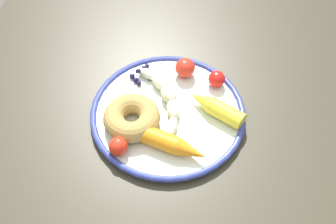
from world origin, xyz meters
TOP-DOWN VIEW (x-y plane):
  - dining_table at (0.00, 0.00)m, footprint 1.02×0.81m
  - plate at (-0.00, 0.05)m, footprint 0.30×0.30m
  - banana at (-0.03, 0.04)m, footprint 0.16×0.11m
  - carrot_orange at (0.08, 0.07)m, footprint 0.06×0.14m
  - carrot_yellow at (-0.02, 0.13)m, footprint 0.08×0.12m
  - donut at (0.04, -0.01)m, footprint 0.15×0.15m
  - blueberry_pile at (-0.08, -0.02)m, footprint 0.06×0.05m
  - tomato_near at (-0.09, 0.13)m, footprint 0.03×0.03m
  - tomato_mid at (-0.10, 0.06)m, footprint 0.04×0.04m
  - tomato_far at (0.10, -0.02)m, footprint 0.03×0.03m

SIDE VIEW (x-z plane):
  - dining_table at x=0.00m, z-range 0.26..0.97m
  - plate at x=0.00m, z-range 0.70..0.72m
  - blueberry_pile at x=-0.08m, z-range 0.71..0.73m
  - banana at x=-0.03m, z-range 0.71..0.74m
  - carrot_yellow at x=-0.02m, z-range 0.72..0.75m
  - carrot_orange at x=0.08m, z-range 0.72..0.75m
  - tomato_near at x=-0.09m, z-range 0.72..0.75m
  - tomato_far at x=0.10m, z-range 0.72..0.75m
  - donut at x=0.04m, z-range 0.72..0.75m
  - tomato_mid at x=-0.10m, z-range 0.72..0.76m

